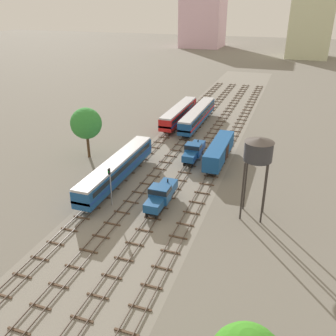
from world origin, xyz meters
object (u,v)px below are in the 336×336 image
(passenger_coach_far_left_near, at_px, (117,168))
(freight_boxcar_centre_midfar, at_px, (219,150))
(shunter_loco_centre_left_mid, at_px, (194,150))
(shunter_loco_centre_left_nearest, at_px, (161,194))
(passenger_coach_left_far, at_px, (198,115))
(water_tower, at_px, (258,151))
(diesel_railcar_far_left_farther, at_px, (179,113))
(signal_post_nearest, at_px, (110,182))

(passenger_coach_far_left_near, distance_m, freight_boxcar_centre_midfar, 18.73)
(shunter_loco_centre_left_mid, bearing_deg, shunter_loco_centre_left_nearest, -90.00)
(passenger_coach_left_far, xyz_separation_m, water_tower, (16.95, -35.11, 6.83))
(diesel_railcar_far_left_farther, bearing_deg, shunter_loco_centre_left_mid, -65.46)
(passenger_coach_left_far, bearing_deg, shunter_loco_centre_left_mid, -77.05)
(passenger_coach_left_far, distance_m, water_tower, 39.58)
(freight_boxcar_centre_midfar, distance_m, passenger_coach_left_far, 21.40)
(shunter_loco_centre_left_nearest, bearing_deg, water_tower, 8.53)
(shunter_loco_centre_left_nearest, bearing_deg, passenger_coach_far_left_near, 152.47)
(freight_boxcar_centre_midfar, bearing_deg, water_tower, -63.42)
(water_tower, height_order, signal_post_nearest, water_tower)
(shunter_loco_centre_left_mid, bearing_deg, water_tower, -51.10)
(water_tower, bearing_deg, shunter_loco_centre_left_mid, 128.90)
(passenger_coach_left_far, relative_size, water_tower, 1.97)
(shunter_loco_centre_left_mid, distance_m, signal_post_nearest, 20.36)
(freight_boxcar_centre_midfar, bearing_deg, shunter_loco_centre_left_nearest, -104.47)
(signal_post_nearest, bearing_deg, water_tower, 10.99)
(signal_post_nearest, bearing_deg, passenger_coach_far_left_near, 108.96)
(shunter_loco_centre_left_nearest, relative_size, water_tower, 0.76)
(diesel_railcar_far_left_farther, bearing_deg, signal_post_nearest, -86.67)
(freight_boxcar_centre_midfar, distance_m, signal_post_nearest, 22.56)
(shunter_loco_centre_left_mid, bearing_deg, freight_boxcar_centre_midfar, 4.35)
(water_tower, bearing_deg, signal_post_nearest, -169.01)
(passenger_coach_far_left_near, xyz_separation_m, passenger_coach_left_far, (4.53, 32.24, 0.00))
(diesel_railcar_far_left_farther, distance_m, water_tower, 41.84)
(shunter_loco_centre_left_mid, distance_m, freight_boxcar_centre_midfar, 4.58)
(passenger_coach_left_far, bearing_deg, shunter_loco_centre_left_nearest, -83.01)
(freight_boxcar_centre_midfar, height_order, signal_post_nearest, signal_post_nearest)
(water_tower, bearing_deg, diesel_railcar_far_left_farther, 121.36)
(diesel_railcar_far_left_farther, bearing_deg, shunter_loco_centre_left_nearest, -76.27)
(shunter_loco_centre_left_mid, bearing_deg, passenger_coach_far_left_near, -125.92)
(shunter_loco_centre_left_mid, bearing_deg, passenger_coach_left_far, 102.95)
(diesel_railcar_far_left_farther, relative_size, water_tower, 1.83)
(passenger_coach_far_left_near, bearing_deg, freight_boxcar_centre_midfar, 43.39)
(shunter_loco_centre_left_nearest, relative_size, passenger_coach_far_left_near, 0.38)
(shunter_loco_centre_left_nearest, bearing_deg, passenger_coach_left_far, 96.99)
(shunter_loco_centre_left_mid, distance_m, passenger_coach_left_far, 20.24)
(diesel_railcar_far_left_farther, bearing_deg, water_tower, -58.64)
(freight_boxcar_centre_midfar, distance_m, water_tower, 18.93)
(passenger_coach_far_left_near, relative_size, signal_post_nearest, 3.76)
(water_tower, relative_size, signal_post_nearest, 1.91)
(passenger_coach_left_far, bearing_deg, water_tower, -64.23)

